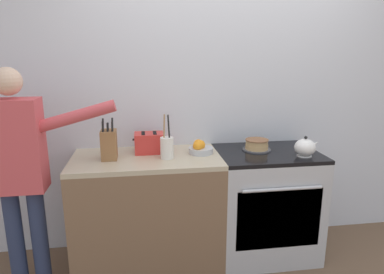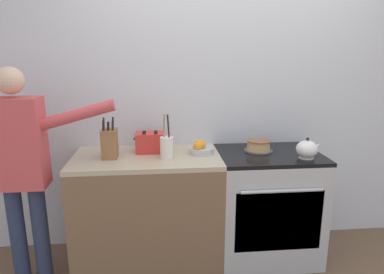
% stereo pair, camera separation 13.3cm
% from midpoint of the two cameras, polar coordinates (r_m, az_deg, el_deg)
% --- Properties ---
extents(wall_back, '(8.00, 0.04, 2.60)m').
position_cam_midpoint_polar(wall_back, '(2.93, 7.21, 6.84)').
color(wall_back, silver).
rests_on(wall_back, ground_plane).
extents(counter_cabinet, '(1.12, 0.61, 0.89)m').
position_cam_midpoint_polar(counter_cabinet, '(2.79, -5.92, -11.95)').
color(counter_cabinet, brown).
rests_on(counter_cabinet, ground_plane).
extents(stove_range, '(0.80, 0.65, 0.89)m').
position_cam_midpoint_polar(stove_range, '(2.93, 13.58, -10.93)').
color(stove_range, '#B7BABF').
rests_on(stove_range, ground_plane).
extents(layer_cake, '(0.23, 0.23, 0.09)m').
position_cam_midpoint_polar(layer_cake, '(2.79, 12.35, -1.49)').
color(layer_cake, '#4C4C51').
rests_on(layer_cake, stove_range).
extents(tea_kettle, '(0.19, 0.16, 0.16)m').
position_cam_midpoint_polar(tea_kettle, '(2.71, 19.96, -1.96)').
color(tea_kettle, white).
rests_on(tea_kettle, stove_range).
extents(knife_block, '(0.11, 0.14, 0.31)m').
position_cam_midpoint_polar(knife_block, '(2.60, -12.16, -1.03)').
color(knife_block, olive).
rests_on(knife_block, counter_cabinet).
extents(utensil_crock, '(0.10, 0.10, 0.33)m').
position_cam_midpoint_polar(utensil_crock, '(2.55, -2.76, -1.66)').
color(utensil_crock, silver).
rests_on(utensil_crock, counter_cabinet).
extents(fruit_bowl, '(0.19, 0.19, 0.11)m').
position_cam_midpoint_polar(fruit_bowl, '(2.67, 2.83, -1.86)').
color(fruit_bowl, '#B7BABF').
rests_on(fruit_bowl, counter_cabinet).
extents(toaster, '(0.24, 0.16, 0.16)m').
position_cam_midpoint_polar(toaster, '(2.71, -5.59, -0.88)').
color(toaster, red).
rests_on(toaster, counter_cabinet).
extents(person_baker, '(0.91, 0.20, 1.57)m').
position_cam_midpoint_polar(person_baker, '(2.58, -25.24, -3.72)').
color(person_baker, '#283351').
rests_on(person_baker, ground_plane).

